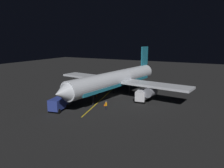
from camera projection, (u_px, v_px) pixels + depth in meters
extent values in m
cube|color=black|center=(116.00, 97.00, 53.07)|extent=(180.00, 180.00, 0.20)
cube|color=gold|center=(101.00, 99.00, 50.40)|extent=(5.87, 23.70, 0.01)
cylinder|color=silver|center=(116.00, 79.00, 52.17)|extent=(8.17, 31.84, 3.93)
cube|color=teal|center=(116.00, 83.00, 52.39)|extent=(7.34, 27.12, 0.71)
cone|color=silver|center=(62.00, 93.00, 38.60)|extent=(4.25, 3.64, 3.86)
cone|color=silver|center=(148.00, 71.00, 66.20)|extent=(4.15, 5.16, 3.54)
cube|color=teal|center=(145.00, 56.00, 63.05)|extent=(0.84, 3.62, 5.38)
cube|color=silver|center=(156.00, 85.00, 48.00)|extent=(16.17, 6.88, 0.50)
cylinder|color=slate|center=(150.00, 92.00, 47.76)|extent=(2.51, 3.45, 2.10)
cube|color=silver|center=(89.00, 77.00, 59.10)|extent=(16.17, 6.88, 0.50)
cylinder|color=slate|center=(89.00, 83.00, 57.98)|extent=(2.51, 3.45, 2.10)
cylinder|color=black|center=(93.00, 100.00, 45.86)|extent=(0.41, 0.41, 2.39)
cylinder|color=black|center=(130.00, 91.00, 53.53)|extent=(0.41, 0.41, 2.39)
cylinder|color=black|center=(114.00, 89.00, 56.21)|extent=(0.41, 0.41, 2.39)
cube|color=navy|center=(58.00, 103.00, 42.24)|extent=(2.86, 4.64, 2.09)
cube|color=#38383D|center=(66.00, 101.00, 45.17)|extent=(2.29, 2.14, 1.50)
cylinder|color=black|center=(62.00, 106.00, 43.87)|extent=(2.44, 1.31, 0.90)
cylinder|color=black|center=(54.00, 111.00, 41.03)|extent=(2.44, 1.31, 0.90)
cube|color=silver|center=(142.00, 95.00, 48.50)|extent=(2.52, 4.19, 2.10)
cube|color=#38383D|center=(145.00, 93.00, 51.20)|extent=(2.18, 2.01, 1.50)
cylinder|color=black|center=(143.00, 98.00, 49.98)|extent=(2.39, 1.15, 0.90)
cylinder|color=black|center=(140.00, 101.00, 47.44)|extent=(2.39, 1.15, 0.90)
cylinder|color=black|center=(106.00, 108.00, 42.88)|extent=(0.32, 0.32, 0.85)
cylinder|color=orange|center=(106.00, 104.00, 42.73)|extent=(0.40, 0.40, 0.65)
sphere|color=tan|center=(106.00, 102.00, 42.64)|extent=(0.24, 0.24, 0.24)
cone|color=#EA590F|center=(97.00, 96.00, 52.81)|extent=(0.36, 0.36, 0.55)
cube|color=black|center=(97.00, 97.00, 52.87)|extent=(0.50, 0.50, 0.03)
cone|color=#EA590F|center=(105.00, 105.00, 45.41)|extent=(0.36, 0.36, 0.55)
cube|color=black|center=(105.00, 106.00, 45.46)|extent=(0.50, 0.50, 0.03)
cone|color=#EA590F|center=(84.00, 96.00, 52.85)|extent=(0.36, 0.36, 0.55)
cube|color=black|center=(84.00, 97.00, 52.90)|extent=(0.50, 0.50, 0.03)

